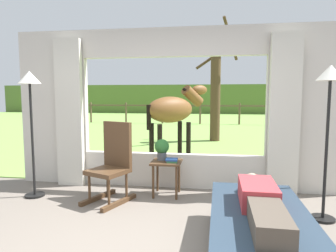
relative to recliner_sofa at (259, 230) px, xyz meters
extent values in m
cube|color=beige|center=(-3.12, 1.92, 1.06)|extent=(1.15, 0.12, 2.55)
cube|color=beige|center=(0.93, 1.92, 1.06)|extent=(1.15, 0.12, 2.55)
cube|color=beige|center=(-1.09, 1.92, 0.06)|extent=(2.90, 0.12, 0.55)
cube|color=beige|center=(-1.09, 1.92, 2.11)|extent=(2.90, 0.12, 0.45)
cube|color=beige|center=(-2.78, 1.78, 0.98)|extent=(0.44, 0.10, 2.40)
cube|color=beige|center=(0.60, 1.78, 0.98)|extent=(0.44, 0.10, 2.40)
cube|color=#759E47|center=(-1.09, 12.82, -0.21)|extent=(36.00, 21.68, 0.02)
cube|color=#537030|center=(-1.09, 22.66, 0.98)|extent=(36.00, 2.00, 2.40)
cube|color=black|center=(0.00, 0.00, -0.10)|extent=(0.86, 1.58, 0.24)
cube|color=#233342|center=(0.00, 0.00, 0.11)|extent=(0.93, 1.72, 0.18)
cube|color=#B23338|center=(0.00, 0.15, 0.31)|extent=(0.35, 0.61, 0.22)
cube|color=#4C4238|center=(0.00, -0.45, 0.29)|extent=(0.29, 0.69, 0.18)
sphere|color=tan|center=(0.00, 0.54, 0.31)|extent=(0.20, 0.20, 0.20)
cube|color=#4C331E|center=(-1.88, 1.08, 0.22)|extent=(0.63, 0.63, 0.06)
cube|color=#4C331E|center=(-1.80, 1.27, 0.56)|extent=(0.47, 0.24, 0.68)
cube|color=#4C331E|center=(-2.07, 1.16, -0.19)|extent=(0.32, 0.65, 0.06)
cube|color=#4C331E|center=(-1.70, 1.00, -0.19)|extent=(0.32, 0.65, 0.06)
cylinder|color=#4C331E|center=(-2.12, 0.98, 0.02)|extent=(0.04, 0.04, 0.38)
cylinder|color=#4C331E|center=(-1.79, 0.84, 0.02)|extent=(0.04, 0.04, 0.38)
cylinder|color=#4C331E|center=(-1.98, 1.32, 0.02)|extent=(0.04, 0.04, 0.38)
cylinder|color=#4C331E|center=(-1.65, 1.17, 0.02)|extent=(0.04, 0.04, 0.38)
cube|color=#4C331E|center=(-1.12, 1.49, 0.29)|extent=(0.44, 0.44, 0.03)
cylinder|color=#4C331E|center=(-1.29, 1.32, 0.03)|extent=(0.04, 0.04, 0.49)
cylinder|color=#4C331E|center=(-0.95, 1.32, 0.03)|extent=(0.04, 0.04, 0.49)
cylinder|color=#4C331E|center=(-1.29, 1.66, 0.03)|extent=(0.04, 0.04, 0.49)
cylinder|color=#4C331E|center=(-0.95, 1.66, 0.03)|extent=(0.04, 0.04, 0.49)
cylinder|color=#4C5156|center=(-1.20, 1.55, 0.36)|extent=(0.14, 0.14, 0.12)
sphere|color=#2D6B2D|center=(-1.20, 1.55, 0.51)|extent=(0.22, 0.22, 0.22)
cube|color=#337247|center=(-1.03, 1.43, 0.32)|extent=(0.16, 0.14, 0.03)
cube|color=#23478C|center=(-1.03, 1.43, 0.34)|extent=(0.17, 0.15, 0.03)
cylinder|color=black|center=(-3.05, 1.15, -0.20)|extent=(0.28, 0.28, 0.03)
cylinder|color=black|center=(-3.05, 1.15, 0.61)|extent=(0.04, 0.04, 1.66)
cone|color=white|center=(-3.05, 1.15, 1.53)|extent=(0.32, 0.32, 0.18)
cylinder|color=black|center=(0.88, 0.89, -0.20)|extent=(0.28, 0.28, 0.03)
cylinder|color=black|center=(0.88, 0.89, 0.61)|extent=(0.04, 0.04, 1.66)
cone|color=white|center=(0.88, 0.89, 1.53)|extent=(0.32, 0.32, 0.18)
ellipsoid|color=brown|center=(-1.41, 3.96, 0.95)|extent=(1.26, 1.28, 0.60)
cylinder|color=brown|center=(-0.94, 4.45, 1.26)|extent=(0.60, 0.61, 0.53)
ellipsoid|color=brown|center=(-0.78, 4.62, 1.41)|extent=(0.48, 0.48, 0.24)
cube|color=black|center=(-1.00, 4.39, 1.29)|extent=(0.35, 0.36, 0.32)
cylinder|color=black|center=(-1.83, 3.52, 0.80)|extent=(0.14, 0.14, 0.55)
cylinder|color=black|center=(-1.24, 4.37, 0.23)|extent=(0.11, 0.11, 0.85)
cylinder|color=black|center=(-1.01, 4.15, 0.23)|extent=(0.11, 0.11, 0.85)
cylinder|color=black|center=(-1.82, 3.76, 0.23)|extent=(0.11, 0.11, 0.85)
cylinder|color=black|center=(-1.59, 3.54, 0.23)|extent=(0.11, 0.11, 0.85)
cylinder|color=#4C3823|center=(-0.37, 6.95, 1.34)|extent=(0.32, 0.32, 3.07)
cylinder|color=#47331E|center=(-0.43, 7.45, 2.59)|extent=(1.24, 0.22, 0.88)
cylinder|color=#47331E|center=(0.06, 6.69, 3.01)|extent=(0.56, 0.82, 1.23)
cylinder|color=#47331E|center=(-0.07, 6.85, 2.85)|extent=(0.36, 0.83, 0.50)
cylinder|color=brown|center=(-9.09, 12.72, 0.35)|extent=(0.10, 0.10, 1.10)
cylinder|color=brown|center=(-7.09, 12.72, 0.35)|extent=(0.10, 0.10, 1.10)
cylinder|color=brown|center=(-5.09, 12.72, 0.35)|extent=(0.10, 0.10, 1.10)
cylinder|color=brown|center=(-3.09, 12.72, 0.35)|extent=(0.10, 0.10, 1.10)
cylinder|color=brown|center=(-1.09, 12.72, 0.35)|extent=(0.10, 0.10, 1.10)
cylinder|color=brown|center=(0.91, 12.72, 0.35)|extent=(0.10, 0.10, 1.10)
cylinder|color=brown|center=(2.91, 12.72, 0.35)|extent=(0.10, 0.10, 1.10)
cylinder|color=brown|center=(4.91, 12.72, 0.35)|extent=(0.10, 0.10, 1.10)
cube|color=brown|center=(-1.09, 12.72, 0.75)|extent=(16.00, 0.06, 0.08)
camera|label=1|loc=(-0.45, -2.79, 1.27)|focal=31.69mm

